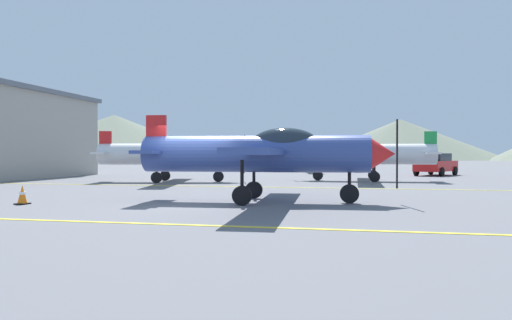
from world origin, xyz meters
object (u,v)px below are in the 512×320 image
Objects in this scene: airplane_mid at (170,153)px; car_sedan at (436,164)px; airplane_near at (265,152)px; traffic_cone_front at (22,195)px; airplane_far at (364,153)px; airplane_back at (311,154)px.

airplane_mid is 19.79m from car_sedan.
airplane_near is 7.62m from traffic_cone_front.
airplane_near is at bearing 17.39° from traffic_cone_front.
car_sedan reaches higher than traffic_cone_front.
traffic_cone_front is at bearing -89.23° from airplane_mid.
car_sedan is 7.87× the size of traffic_cone_front.
airplane_mid is 2.04× the size of car_sedan.
airplane_near and airplane_mid have the same top height.
traffic_cone_front is at bearing -123.76° from airplane_far.
airplane_near is 1.00× the size of airplane_mid.
airplane_far is at bearing -72.86° from airplane_back.
traffic_cone_front is (-7.17, -2.24, -1.31)m from airplane_near.
airplane_mid is at bearing -109.21° from airplane_back.
airplane_far is 0.99× the size of airplane_back.
airplane_far is 10.04m from car_sedan.
airplane_mid is 12.45m from traffic_cone_front.
car_sedan is at bearing 36.76° from airplane_mid.
airplane_back is at bearing 107.14° from airplane_far.
traffic_cone_front is (-10.47, -15.67, -1.31)m from airplane_far.
car_sedan is (15.84, 11.83, -0.76)m from airplane_mid.
airplane_mid is 1.00× the size of airplane_far.
airplane_near is 1.00× the size of airplane_back.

